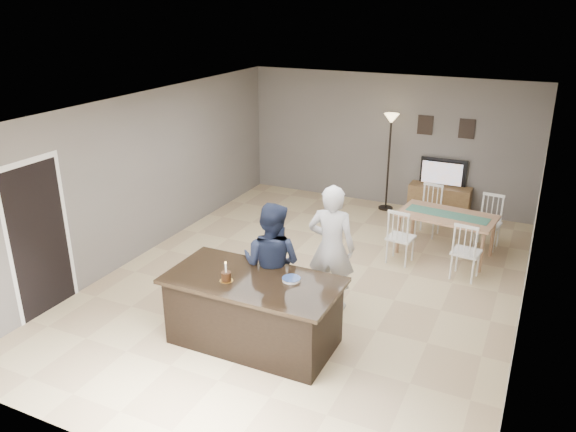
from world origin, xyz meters
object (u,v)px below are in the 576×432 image
at_px(kitchen_island, 254,311).
at_px(man, 272,264).
at_px(birthday_cake, 226,276).
at_px(television, 442,173).
at_px(woman, 331,248).
at_px(plate_stack, 291,279).
at_px(floor_lamp, 390,136).
at_px(tv_console, 439,200).
at_px(dining_table, 447,222).

xyz_separation_m(kitchen_island, man, (-0.02, 0.55, 0.40)).
relative_size(man, birthday_cake, 6.66).
distance_m(man, birthday_cake, 0.78).
distance_m(television, woman, 4.43).
xyz_separation_m(plate_stack, floor_lamp, (-0.29, 5.28, 0.62)).
height_order(tv_console, dining_table, dining_table).
height_order(television, plate_stack, television).
xyz_separation_m(kitchen_island, woman, (0.54, 1.26, 0.45)).
relative_size(kitchen_island, man, 1.27).
distance_m(tv_console, man, 5.20).
relative_size(plate_stack, floor_lamp, 0.12).
distance_m(television, man, 5.23).
relative_size(tv_console, dining_table, 0.63).
distance_m(tv_console, plate_stack, 5.50).
bearing_deg(television, tv_console, 90.00).
bearing_deg(birthday_cake, television, 75.85).
bearing_deg(dining_table, floor_lamp, 137.55).
bearing_deg(kitchen_island, floor_lamp, 88.43).
xyz_separation_m(dining_table, floor_lamp, (-1.52, 1.75, 0.94)).
bearing_deg(woman, plate_stack, 78.67).
bearing_deg(birthday_cake, woman, 60.92).
height_order(kitchen_island, woman, woman).
bearing_deg(tv_console, plate_stack, -97.96).
xyz_separation_m(birthday_cake, dining_table, (1.94, 3.87, -0.36)).
bearing_deg(man, woman, -128.69).
distance_m(man, plate_stack, 0.61).
height_order(birthday_cake, dining_table, birthday_cake).
bearing_deg(kitchen_island, plate_stack, 19.81).
relative_size(tv_console, plate_stack, 5.24).
height_order(television, woman, woman).
xyz_separation_m(tv_console, plate_stack, (-0.76, -5.41, 0.62)).
relative_size(man, plate_stack, 7.42).
relative_size(tv_console, floor_lamp, 0.61).
bearing_deg(tv_console, dining_table, -76.02).
xyz_separation_m(woman, birthday_cake, (-0.80, -1.44, 0.06)).
relative_size(woman, dining_table, 0.95).
distance_m(dining_table, floor_lamp, 2.50).
relative_size(television, plate_stack, 3.99).
xyz_separation_m(woman, floor_lamp, (-0.39, 4.18, 0.64)).
distance_m(woman, dining_table, 2.69).
relative_size(kitchen_island, television, 2.35).
relative_size(kitchen_island, tv_console, 1.79).
bearing_deg(man, dining_table, -118.98).
xyz_separation_m(tv_console, birthday_cake, (-1.47, -5.75, 0.66)).
relative_size(tv_console, woman, 0.67).
distance_m(television, birthday_cake, 6.00).
bearing_deg(birthday_cake, plate_stack, 25.49).
height_order(woman, plate_stack, woman).
relative_size(woman, birthday_cake, 7.07).
bearing_deg(man, tv_console, -104.37).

